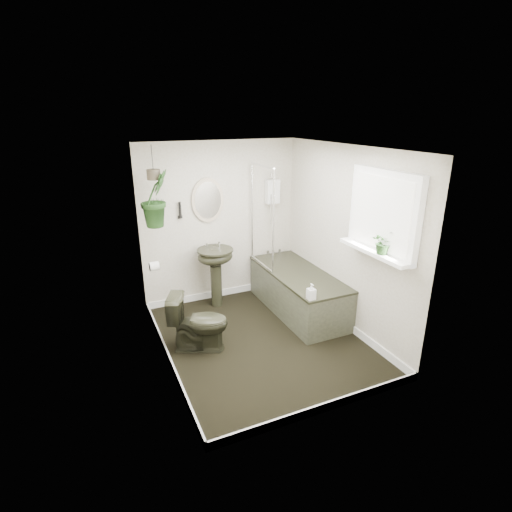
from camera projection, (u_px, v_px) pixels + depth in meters
name	position (u px, v px, depth m)	size (l,w,h in m)	color
floor	(261.00, 340.00, 4.94)	(2.30, 2.80, 0.02)	black
ceiling	(262.00, 147.00, 4.15)	(2.30, 2.80, 0.02)	white
wall_back	(220.00, 223.00, 5.75)	(2.30, 0.02, 2.30)	silver
wall_front	(332.00, 302.00, 3.33)	(2.30, 0.02, 2.30)	silver
wall_left	(159.00, 267.00, 4.10)	(0.02, 2.80, 2.30)	silver
wall_right	(345.00, 239.00, 4.99)	(0.02, 2.80, 2.30)	silver
skirting	(261.00, 336.00, 4.92)	(2.30, 2.80, 0.10)	white
bathtub	(298.00, 291.00, 5.57)	(0.72, 1.72, 0.58)	black
bath_screen	(262.00, 217.00, 5.53)	(0.04, 0.72, 1.40)	silver
shower_box	(272.00, 192.00, 5.87)	(0.20, 0.10, 0.35)	white
oval_mirror	(208.00, 200.00, 5.53)	(0.46, 0.03, 0.62)	#C4AF92
wall_sconce	(180.00, 210.00, 5.40)	(0.04, 0.04, 0.22)	black
toilet_roll_holder	(154.00, 266.00, 4.81)	(0.11, 0.11, 0.11)	white
window_recess	(383.00, 213.00, 4.19)	(0.08, 1.00, 0.90)	white
window_sill	(374.00, 252.00, 4.31)	(0.18, 1.00, 0.04)	white
window_blinds	(380.00, 213.00, 4.18)	(0.01, 0.86, 0.76)	white
toilet	(199.00, 322.00, 4.64)	(0.39, 0.68, 0.69)	black
pedestal_sink	(216.00, 277.00, 5.68)	(0.51, 0.43, 0.86)	black
sill_plant	(383.00, 242.00, 4.15)	(0.23, 0.20, 0.25)	black
hanging_plant	(156.00, 198.00, 4.81)	(0.38, 0.31, 0.69)	black
soap_bottle	(311.00, 292.00, 4.65)	(0.09, 0.09, 0.20)	#343132
hanging_pot	(154.00, 175.00, 4.71)	(0.16, 0.16, 0.12)	#433B2D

